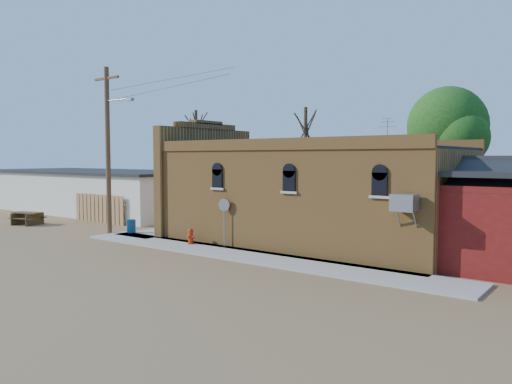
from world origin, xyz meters
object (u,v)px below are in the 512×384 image
Objects in this scene: brick_bar at (306,195)px; fire_hydrant at (191,236)px; stop_sign at (224,210)px; picnic_table at (27,216)px; utility_pole at (109,146)px; trash_barrel at (131,226)px.

fire_hydrant is (-3.83, -4.14, -1.90)m from brick_bar.
picnic_table is at bearing -163.70° from stop_sign.
brick_bar is 4.28m from stop_sign.
utility_pole is 4.03× the size of stop_sign.
picnic_table is (-13.34, -0.85, 0.06)m from fire_hydrant.
stop_sign reaches higher than picnic_table.
picnic_table is at bearing -169.93° from trash_barrel.
utility_pole is 4.14× the size of picnic_table.
stop_sign is (1.74, 0.45, 1.35)m from fire_hydrant.
fire_hydrant is at bearing -6.76° from trash_barrel.
utility_pole is 12.22× the size of fire_hydrant.
utility_pole reaches higher than brick_bar.
picnic_table is (-15.08, -1.30, -1.29)m from stop_sign.
fire_hydrant is 0.34× the size of picnic_table.
fire_hydrant is 5.15m from trash_barrel.
trash_barrel is 0.33× the size of picnic_table.
fire_hydrant is at bearing -12.48° from picnic_table.
fire_hydrant is at bearing 1.47° from utility_pole.
brick_bar reaches higher than picnic_table.
fire_hydrant is 1.02× the size of trash_barrel.
utility_pole is 8.28m from stop_sign.
utility_pole is at bearing -10.72° from picnic_table.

